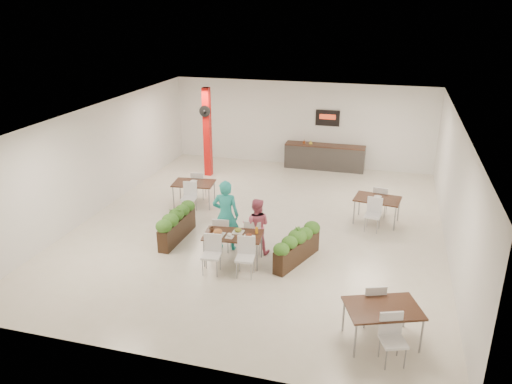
% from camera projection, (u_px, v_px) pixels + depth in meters
% --- Properties ---
extents(ground, '(12.00, 12.00, 0.00)m').
position_uv_depth(ground, '(261.00, 225.00, 14.25)').
color(ground, beige).
rests_on(ground, ground).
extents(room_shell, '(10.10, 12.10, 3.22)m').
position_uv_depth(room_shell, '(261.00, 158.00, 13.54)').
color(room_shell, white).
rests_on(room_shell, ground).
extents(red_column, '(0.40, 0.41, 3.20)m').
position_uv_depth(red_column, '(207.00, 131.00, 17.83)').
color(red_column, '#BD0F0C').
rests_on(red_column, ground).
extents(service_counter, '(3.00, 0.64, 2.20)m').
position_uv_depth(service_counter, '(325.00, 156.00, 18.92)').
color(service_counter, '#332F2D').
rests_on(service_counter, ground).
extents(main_table, '(1.48, 1.74, 0.92)m').
position_uv_depth(main_table, '(233.00, 239.00, 12.01)').
color(main_table, black).
rests_on(main_table, ground).
extents(diner_man, '(0.72, 0.52, 1.86)m').
position_uv_depth(diner_man, '(226.00, 215.00, 12.60)').
color(diner_man, teal).
rests_on(diner_man, ground).
extents(diner_woman, '(0.76, 0.62, 1.45)m').
position_uv_depth(diner_woman, '(256.00, 226.00, 12.47)').
color(diner_woman, '#D05C79').
rests_on(diner_woman, ground).
extents(planter_left, '(0.44, 1.85, 0.96)m').
position_uv_depth(planter_left, '(177.00, 222.00, 13.24)').
color(planter_left, black).
rests_on(planter_left, ground).
extents(planter_right, '(0.89, 1.70, 0.93)m').
position_uv_depth(planter_right, '(297.00, 244.00, 12.07)').
color(planter_right, black).
rests_on(planter_right, ground).
extents(side_table_a, '(1.34, 1.66, 0.92)m').
position_uv_depth(side_table_a, '(194.00, 186.00, 15.45)').
color(side_table_a, black).
rests_on(side_table_a, ground).
extents(side_table_b, '(1.36, 1.66, 0.92)m').
position_uv_depth(side_table_b, '(377.00, 202.00, 14.22)').
color(side_table_b, black).
rests_on(side_table_b, ground).
extents(side_table_c, '(1.58, 1.66, 0.92)m').
position_uv_depth(side_table_c, '(383.00, 312.00, 9.15)').
color(side_table_c, black).
rests_on(side_table_c, ground).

